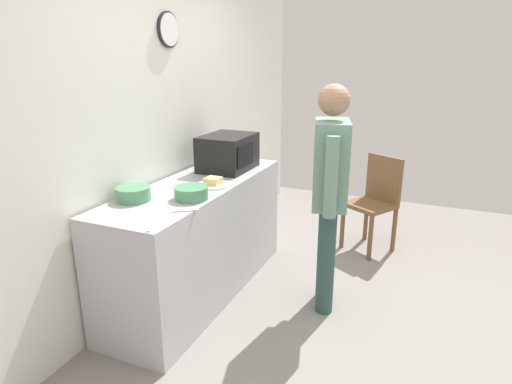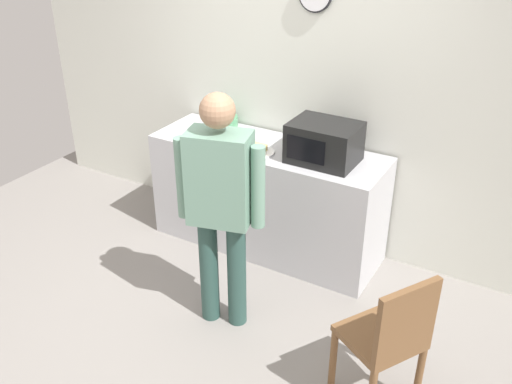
# 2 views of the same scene
# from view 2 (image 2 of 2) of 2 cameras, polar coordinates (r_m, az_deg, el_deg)

# --- Properties ---
(ground_plane) EXTENTS (6.00, 6.00, 0.00)m
(ground_plane) POSITION_cam_2_polar(r_m,az_deg,el_deg) (4.12, -6.47, -13.68)
(ground_plane) COLOR gray
(back_wall) EXTENTS (5.40, 0.13, 2.60)m
(back_wall) POSITION_cam_2_polar(r_m,az_deg,el_deg) (4.66, 4.45, 10.23)
(back_wall) COLOR silver
(back_wall) RESTS_ON ground_plane
(kitchen_counter) EXTENTS (1.93, 0.62, 0.93)m
(kitchen_counter) POSITION_cam_2_polar(r_m,az_deg,el_deg) (4.72, 1.11, -0.55)
(kitchen_counter) COLOR #B7B7BC
(kitchen_counter) RESTS_ON ground_plane
(microwave) EXTENTS (0.50, 0.39, 0.30)m
(microwave) POSITION_cam_2_polar(r_m,az_deg,el_deg) (4.24, 6.87, 4.97)
(microwave) COLOR black
(microwave) RESTS_ON kitchen_counter
(sandwich_plate) EXTENTS (0.26, 0.26, 0.07)m
(sandwich_plate) POSITION_cam_2_polar(r_m,az_deg,el_deg) (4.39, 0.19, 4.18)
(sandwich_plate) COLOR white
(sandwich_plate) RESTS_ON kitchen_counter
(salad_bowl) EXTENTS (0.23, 0.23, 0.09)m
(salad_bowl) POSITION_cam_2_polar(r_m,az_deg,el_deg) (4.53, -3.65, 5.25)
(salad_bowl) COLOR #4C8E60
(salad_bowl) RESTS_ON kitchen_counter
(cereal_bowl) EXTENTS (0.23, 0.23, 0.09)m
(cereal_bowl) POSITION_cam_2_polar(r_m,az_deg,el_deg) (4.89, -3.20, 7.08)
(cereal_bowl) COLOR #4C8E60
(cereal_bowl) RESTS_ON kitchen_counter
(fork_utensil) EXTENTS (0.17, 0.08, 0.01)m
(fork_utensil) POSITION_cam_2_polar(r_m,az_deg,el_deg) (4.80, -9.31, 5.76)
(fork_utensil) COLOR silver
(fork_utensil) RESTS_ON kitchen_counter
(spoon_utensil) EXTENTS (0.11, 0.15, 0.01)m
(spoon_utensil) POSITION_cam_2_polar(r_m,az_deg,el_deg) (4.60, -6.69, 4.93)
(spoon_utensil) COLOR silver
(spoon_utensil) RESTS_ON kitchen_counter
(person_standing) EXTENTS (0.57, 0.34, 1.69)m
(person_standing) POSITION_cam_2_polar(r_m,az_deg,el_deg) (3.63, -3.61, -0.66)
(person_standing) COLOR #2B4A43
(person_standing) RESTS_ON ground_plane
(wooden_chair) EXTENTS (0.55, 0.55, 0.94)m
(wooden_chair) POSITION_cam_2_polar(r_m,az_deg,el_deg) (3.35, 13.26, -14.06)
(wooden_chair) COLOR brown
(wooden_chair) RESTS_ON ground_plane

